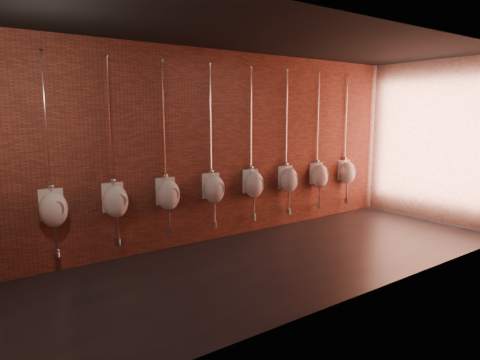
# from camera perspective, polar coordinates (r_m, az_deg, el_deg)

# --- Properties ---
(ground) EXTENTS (8.50, 8.50, 0.00)m
(ground) POSITION_cam_1_polar(r_m,az_deg,el_deg) (6.42, 4.42, -10.82)
(ground) COLOR black
(ground) RESTS_ON ground
(room_shell) EXTENTS (8.54, 3.04, 3.22)m
(room_shell) POSITION_cam_1_polar(r_m,az_deg,el_deg) (6.04, 4.66, 7.43)
(room_shell) COLOR black
(room_shell) RESTS_ON ground
(urinal_1) EXTENTS (0.42, 0.38, 2.72)m
(urinal_1) POSITION_cam_1_polar(r_m,az_deg,el_deg) (6.21, -23.63, -3.45)
(urinal_1) COLOR white
(urinal_1) RESTS_ON ground
(urinal_2) EXTENTS (0.42, 0.38, 2.72)m
(urinal_2) POSITION_cam_1_polar(r_m,az_deg,el_deg) (6.44, -16.28, -2.63)
(urinal_2) COLOR white
(urinal_2) RESTS_ON ground
(urinal_3) EXTENTS (0.42, 0.38, 2.72)m
(urinal_3) POSITION_cam_1_polar(r_m,az_deg,el_deg) (6.76, -9.54, -1.85)
(urinal_3) COLOR white
(urinal_3) RESTS_ON ground
(urinal_4) EXTENTS (0.42, 0.38, 2.72)m
(urinal_4) POSITION_cam_1_polar(r_m,az_deg,el_deg) (7.17, -3.50, -1.12)
(urinal_4) COLOR white
(urinal_4) RESTS_ON ground
(urinal_5) EXTENTS (0.42, 0.38, 2.72)m
(urinal_5) POSITION_cam_1_polar(r_m,az_deg,el_deg) (7.65, 1.83, -0.46)
(urinal_5) COLOR white
(urinal_5) RESTS_ON ground
(urinal_6) EXTENTS (0.42, 0.38, 2.72)m
(urinal_6) POSITION_cam_1_polar(r_m,az_deg,el_deg) (8.19, 6.50, 0.11)
(urinal_6) COLOR white
(urinal_6) RESTS_ON ground
(urinal_7) EXTENTS (0.42, 0.38, 2.72)m
(urinal_7) POSITION_cam_1_polar(r_m,az_deg,el_deg) (8.78, 10.56, 0.61)
(urinal_7) COLOR white
(urinal_7) RESTS_ON ground
(urinal_8) EXTENTS (0.42, 0.38, 2.72)m
(urinal_8) POSITION_cam_1_polar(r_m,az_deg,el_deg) (9.41, 14.10, 1.04)
(urinal_8) COLOR white
(urinal_8) RESTS_ON ground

